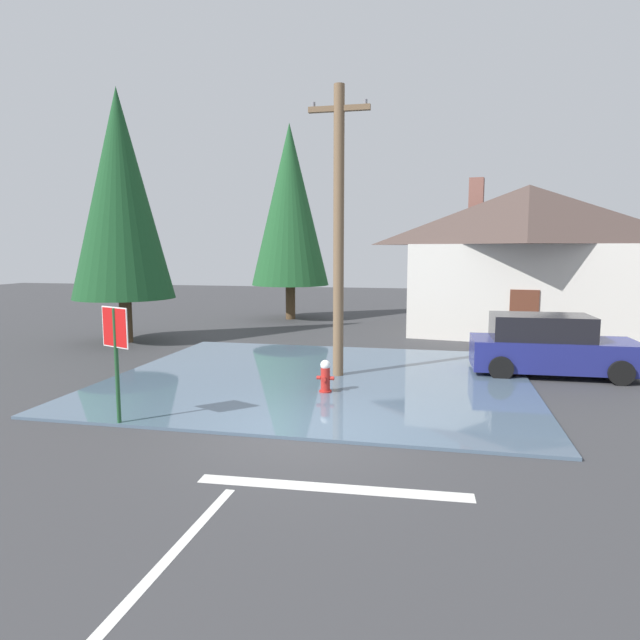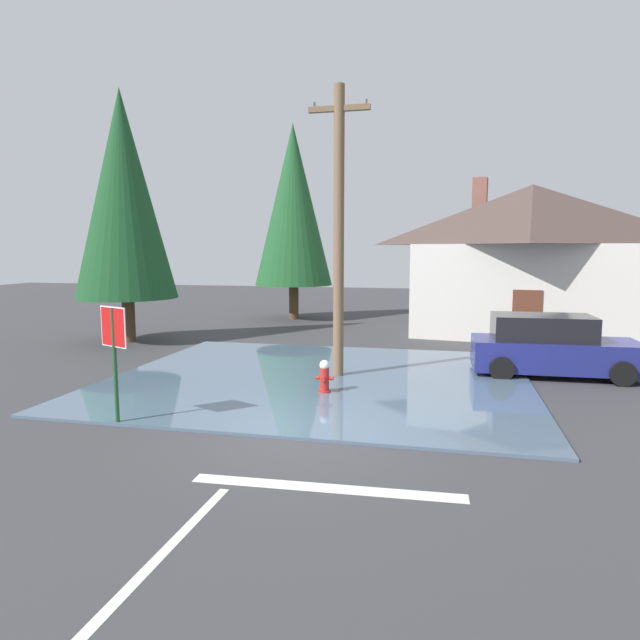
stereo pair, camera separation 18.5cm
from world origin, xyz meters
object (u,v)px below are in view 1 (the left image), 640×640
(parked_car, at_px, (549,347))
(utility_pole, at_px, (339,229))
(fire_hydrant, at_px, (325,378))
(house, at_px, (526,257))
(pine_tree_tall_left, at_px, (290,205))
(stop_sign_near, at_px, (116,341))
(pine_tree_mid_left, at_px, (120,195))

(parked_car, bearing_deg, utility_pole, -164.87)
(fire_hydrant, xyz_separation_m, house, (6.01, 11.24, 2.71))
(house, distance_m, pine_tree_tall_left, 11.20)
(utility_pole, relative_size, parked_car, 1.75)
(stop_sign_near, distance_m, pine_tree_tall_left, 17.48)
(house, distance_m, pine_tree_mid_left, 15.90)
(stop_sign_near, relative_size, fire_hydrant, 2.81)
(fire_hydrant, xyz_separation_m, utility_pole, (-0.02, 1.83, 3.56))
(utility_pole, bearing_deg, pine_tree_mid_left, 155.43)
(house, bearing_deg, utility_pole, -122.68)
(stop_sign_near, xyz_separation_m, parked_car, (9.05, 6.51, -0.89))
(stop_sign_near, bearing_deg, fire_hydrant, 42.34)
(fire_hydrant, height_order, utility_pole, utility_pole)
(utility_pole, relative_size, pine_tree_tall_left, 0.80)
(pine_tree_tall_left, bearing_deg, stop_sign_near, -86.17)
(house, distance_m, parked_car, 8.24)
(pine_tree_tall_left, bearing_deg, utility_pole, -69.11)
(fire_hydrant, height_order, pine_tree_tall_left, pine_tree_tall_left)
(stop_sign_near, relative_size, house, 0.23)
(pine_tree_mid_left, bearing_deg, parked_car, -9.81)
(parked_car, distance_m, pine_tree_mid_left, 15.27)
(house, bearing_deg, stop_sign_near, -123.37)
(stop_sign_near, height_order, house, house)
(parked_car, height_order, pine_tree_tall_left, pine_tree_tall_left)
(utility_pole, bearing_deg, house, 57.32)
(house, relative_size, parked_car, 2.31)
(pine_tree_tall_left, bearing_deg, fire_hydrant, -71.58)
(utility_pole, distance_m, pine_tree_mid_left, 9.72)
(parked_car, height_order, pine_tree_mid_left, pine_tree_mid_left)
(fire_hydrant, relative_size, pine_tree_mid_left, 0.09)
(utility_pole, xyz_separation_m, parked_car, (5.61, 1.52, -3.18))
(stop_sign_near, height_order, utility_pole, utility_pole)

